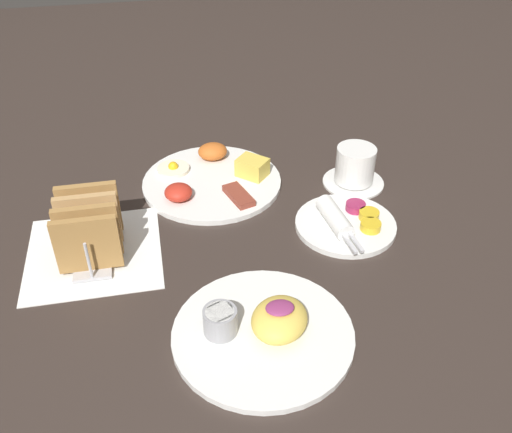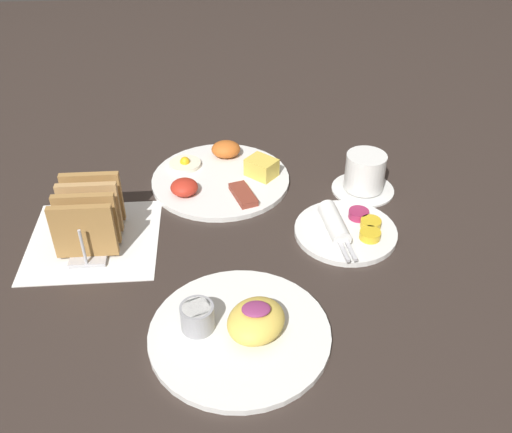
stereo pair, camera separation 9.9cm
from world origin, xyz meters
name	(u,v)px [view 1 (the left image)]	position (x,y,z in m)	size (l,w,h in m)	color
ground_plane	(228,248)	(0.00, 0.00, 0.00)	(3.00, 3.00, 0.00)	#332823
napkin_flat	(94,252)	(-0.22, 0.03, 0.00)	(0.22, 0.22, 0.00)	white
plate_breakfast	(211,179)	(0.00, 0.21, 0.01)	(0.27, 0.27, 0.05)	white
plate_condiments	(345,222)	(0.21, 0.02, 0.01)	(0.18, 0.19, 0.04)	white
plate_foreground	(263,329)	(0.02, -0.20, 0.01)	(0.26, 0.26, 0.06)	white
toast_rack	(89,229)	(-0.22, 0.03, 0.05)	(0.10, 0.15, 0.10)	#B7B7BC
coffee_cup	(355,168)	(0.27, 0.15, 0.04)	(0.12, 0.12, 0.08)	white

